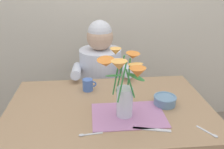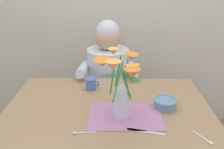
{
  "view_description": "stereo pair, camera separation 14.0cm",
  "coord_description": "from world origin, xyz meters",
  "px_view_note": "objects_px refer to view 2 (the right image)",
  "views": [
    {
      "loc": [
        -0.1,
        -1.23,
        1.47
      ],
      "look_at": [
        0.02,
        0.05,
        0.92
      ],
      "focal_mm": 38.47,
      "sensor_mm": 36.0,
      "label": 1
    },
    {
      "loc": [
        0.04,
        -1.24,
        1.47
      ],
      "look_at": [
        0.02,
        0.05,
        0.92
      ],
      "focal_mm": 38.47,
      "sensor_mm": 36.0,
      "label": 2
    }
  ],
  "objects_px": {
    "seated_person": "(108,87)",
    "ceramic_bowl": "(165,103)",
    "flower_vase": "(121,83)",
    "ceramic_mug": "(91,84)",
    "dinner_knife": "(146,132)"
  },
  "relations": [
    {
      "from": "flower_vase",
      "to": "ceramic_mug",
      "type": "height_order",
      "value": "flower_vase"
    },
    {
      "from": "seated_person",
      "to": "ceramic_mug",
      "type": "xyz_separation_m",
      "value": [
        -0.1,
        -0.4,
        0.22
      ]
    },
    {
      "from": "ceramic_bowl",
      "to": "dinner_knife",
      "type": "distance_m",
      "value": 0.28
    },
    {
      "from": "flower_vase",
      "to": "ceramic_bowl",
      "type": "relative_size",
      "value": 2.72
    },
    {
      "from": "seated_person",
      "to": "flower_vase",
      "type": "xyz_separation_m",
      "value": [
        0.09,
        -0.74,
        0.38
      ]
    },
    {
      "from": "ceramic_bowl",
      "to": "dinner_knife",
      "type": "bearing_deg",
      "value": -119.73
    },
    {
      "from": "seated_person",
      "to": "ceramic_bowl",
      "type": "distance_m",
      "value": 0.75
    },
    {
      "from": "seated_person",
      "to": "ceramic_mug",
      "type": "height_order",
      "value": "seated_person"
    },
    {
      "from": "dinner_knife",
      "to": "ceramic_mug",
      "type": "height_order",
      "value": "ceramic_mug"
    },
    {
      "from": "dinner_knife",
      "to": "ceramic_mug",
      "type": "relative_size",
      "value": 2.04
    },
    {
      "from": "flower_vase",
      "to": "ceramic_mug",
      "type": "xyz_separation_m",
      "value": [
        -0.19,
        0.34,
        -0.17
      ]
    },
    {
      "from": "seated_person",
      "to": "ceramic_mug",
      "type": "bearing_deg",
      "value": -100.68
    },
    {
      "from": "flower_vase",
      "to": "ceramic_mug",
      "type": "distance_m",
      "value": 0.43
    },
    {
      "from": "ceramic_bowl",
      "to": "seated_person",
      "type": "bearing_deg",
      "value": 119.08
    },
    {
      "from": "flower_vase",
      "to": "ceramic_mug",
      "type": "relative_size",
      "value": 3.98
    }
  ]
}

